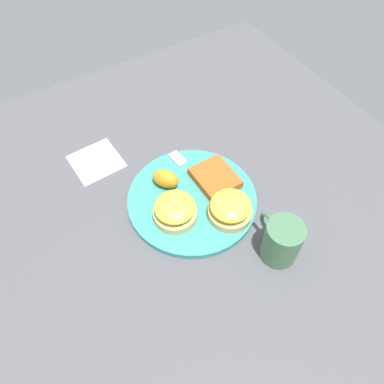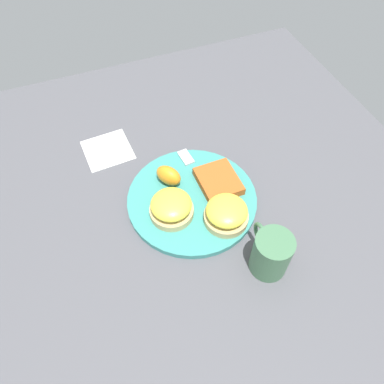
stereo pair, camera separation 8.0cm
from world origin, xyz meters
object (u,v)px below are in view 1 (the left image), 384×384
at_px(sandwich_benedict_left, 175,210).
at_px(fork, 197,178).
at_px(orange_wedge, 165,179).
at_px(hashbrown_patty, 215,178).
at_px(cup, 281,241).
at_px(sandwich_benedict_right, 230,208).

bearing_deg(sandwich_benedict_left, fork, -55.33).
distance_m(sandwich_benedict_left, orange_wedge, 0.09).
relative_size(sandwich_benedict_left, orange_wedge, 1.55).
bearing_deg(hashbrown_patty, cup, -176.61).
height_order(hashbrown_patty, cup, cup).
height_order(sandwich_benedict_left, sandwich_benedict_right, same).
bearing_deg(orange_wedge, sandwich_benedict_left, 164.50).
bearing_deg(cup, orange_wedge, 23.72).
bearing_deg(cup, sandwich_benedict_left, 38.01).
relative_size(sandwich_benedict_left, hashbrown_patty, 0.94).
relative_size(sandwich_benedict_right, orange_wedge, 1.55).
height_order(sandwich_benedict_left, hashbrown_patty, sandwich_benedict_left).
height_order(sandwich_benedict_left, cup, cup).
bearing_deg(cup, hashbrown_patty, 3.39).
distance_m(sandwich_benedict_right, fork, 0.12).
bearing_deg(sandwich_benedict_left, sandwich_benedict_right, -119.30).
bearing_deg(fork, sandwich_benedict_left, 124.67).
xyz_separation_m(fork, cup, (-0.24, -0.04, 0.03)).
relative_size(orange_wedge, fork, 0.27).
bearing_deg(sandwich_benedict_left, hashbrown_patty, -73.48).
bearing_deg(orange_wedge, hashbrown_patty, -114.80).
bearing_deg(orange_wedge, cup, -156.28).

